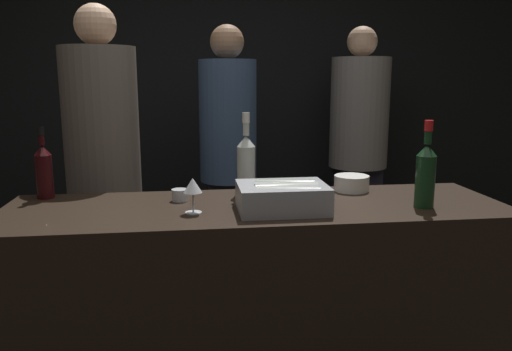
# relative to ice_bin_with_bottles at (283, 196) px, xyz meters

# --- Properties ---
(wall_back_chalkboard) EXTENTS (6.40, 0.06, 2.80)m
(wall_back_chalkboard) POSITION_rel_ice_bin_with_bottles_xyz_m (-0.09, 2.10, 0.37)
(wall_back_chalkboard) COLOR black
(wall_back_chalkboard) RESTS_ON ground_plane
(bar_counter) EXTENTS (2.09, 0.63, 0.97)m
(bar_counter) POSITION_rel_ice_bin_with_bottles_xyz_m (-0.09, 0.10, -0.54)
(bar_counter) COLOR black
(bar_counter) RESTS_ON ground_plane
(ice_bin_with_bottles) EXTENTS (0.35, 0.26, 0.12)m
(ice_bin_with_bottles) POSITION_rel_ice_bin_with_bottles_xyz_m (0.00, 0.00, 0.00)
(ice_bin_with_bottles) COLOR #9EA0A5
(ice_bin_with_bottles) RESTS_ON bar_counter
(bowl_white) EXTENTS (0.16, 0.16, 0.07)m
(bowl_white) POSITION_rel_ice_bin_with_bottles_xyz_m (0.38, 0.31, -0.02)
(bowl_white) COLOR silver
(bowl_white) RESTS_ON bar_counter
(wine_glass) EXTENTS (0.07, 0.07, 0.14)m
(wine_glass) POSITION_rel_ice_bin_with_bottles_xyz_m (-0.36, 0.00, 0.04)
(wine_glass) COLOR silver
(wine_glass) RESTS_ON bar_counter
(candle_votive) EXTENTS (0.07, 0.07, 0.05)m
(candle_votive) POSITION_rel_ice_bin_with_bottles_xyz_m (-0.41, 0.21, -0.03)
(candle_votive) COLOR silver
(candle_votive) RESTS_ON bar_counter
(white_wine_bottle) EXTENTS (0.08, 0.08, 0.37)m
(white_wine_bottle) POSITION_rel_ice_bin_with_bottles_xyz_m (-0.12, 0.30, 0.09)
(white_wine_bottle) COLOR #B2B7AD
(white_wine_bottle) RESTS_ON bar_counter
(red_wine_bottle_black_foil) EXTENTS (0.07, 0.07, 0.32)m
(red_wine_bottle_black_foil) POSITION_rel_ice_bin_with_bottles_xyz_m (-1.00, 0.34, 0.07)
(red_wine_bottle_black_foil) COLOR black
(red_wine_bottle_black_foil) RESTS_ON bar_counter
(red_wine_bottle_burgundy) EXTENTS (0.08, 0.08, 0.36)m
(red_wine_bottle_burgundy) POSITION_rel_ice_bin_with_bottles_xyz_m (0.58, -0.02, 0.08)
(red_wine_bottle_burgundy) COLOR #143319
(red_wine_bottle_burgundy) RESTS_ON bar_counter
(person_in_hoodie) EXTENTS (0.41, 0.41, 1.84)m
(person_in_hoodie) POSITION_rel_ice_bin_with_bottles_xyz_m (0.83, 1.53, -0.01)
(person_in_hoodie) COLOR black
(person_in_hoodie) RESTS_ON ground_plane
(person_blond_tee) EXTENTS (0.39, 0.39, 1.86)m
(person_blond_tee) POSITION_rel_ice_bin_with_bottles_xyz_m (-0.83, 0.78, 0.01)
(person_blond_tee) COLOR black
(person_blond_tee) RESTS_ON ground_plane
(person_grey_polo) EXTENTS (0.36, 0.36, 1.81)m
(person_grey_polo) POSITION_rel_ice_bin_with_bottles_xyz_m (-0.13, 1.24, -0.01)
(person_grey_polo) COLOR black
(person_grey_polo) RESTS_ON ground_plane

